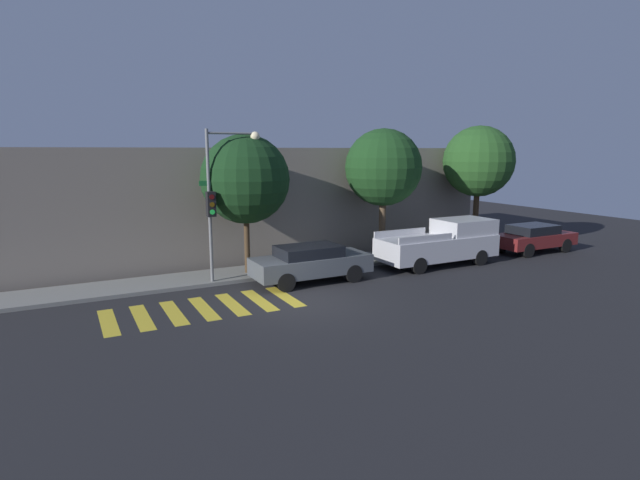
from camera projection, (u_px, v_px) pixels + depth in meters
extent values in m
plane|color=black|center=(300.00, 302.00, 16.55)|extent=(60.00, 60.00, 0.00)
cube|color=slate|center=(255.00, 272.00, 20.28)|extent=(26.00, 2.18, 0.14)
cube|color=slate|center=(221.00, 202.00, 23.76)|extent=(26.00, 6.00, 5.06)
cube|color=gold|center=(108.00, 322.00, 14.59)|extent=(0.45, 2.60, 0.00)
cube|color=gold|center=(142.00, 317.00, 15.01)|extent=(0.45, 2.60, 0.00)
cube|color=gold|center=(174.00, 313.00, 15.44)|extent=(0.45, 2.60, 0.00)
cube|color=gold|center=(204.00, 308.00, 15.87)|extent=(0.45, 2.60, 0.00)
cube|color=gold|center=(232.00, 304.00, 16.30)|extent=(0.45, 2.60, 0.00)
cube|color=gold|center=(259.00, 300.00, 16.72)|extent=(0.45, 2.60, 0.00)
cube|color=gold|center=(285.00, 296.00, 17.15)|extent=(0.45, 2.60, 0.00)
cylinder|color=slate|center=(210.00, 209.00, 18.14)|extent=(0.12, 0.12, 5.72)
cube|color=black|center=(211.00, 204.00, 17.92)|extent=(0.30, 0.30, 0.90)
cylinder|color=#4C0C0C|center=(212.00, 197.00, 17.73)|extent=(0.18, 0.02, 0.18)
cylinder|color=#593D0A|center=(212.00, 205.00, 17.78)|extent=(0.18, 0.02, 0.18)
cylinder|color=#26E54C|center=(212.00, 212.00, 17.83)|extent=(0.18, 0.02, 0.18)
cube|color=#19662D|center=(209.00, 183.00, 17.97)|extent=(0.70, 0.02, 0.18)
cylinder|color=slate|center=(231.00, 133.00, 18.07)|extent=(1.82, 0.08, 0.08)
sphere|color=#F9E5B2|center=(255.00, 136.00, 18.50)|extent=(0.36, 0.36, 0.36)
cube|color=#4C5156|center=(311.00, 265.00, 18.93)|extent=(4.52, 1.73, 0.67)
cube|color=black|center=(309.00, 251.00, 18.78)|extent=(2.35, 1.52, 0.41)
cylinder|color=black|center=(334.00, 265.00, 20.30)|extent=(0.69, 0.22, 0.69)
cylinder|color=black|center=(353.00, 273.00, 18.95)|extent=(0.69, 0.22, 0.69)
cylinder|color=black|center=(269.00, 273.00, 19.02)|extent=(0.69, 0.22, 0.69)
cylinder|color=black|center=(286.00, 282.00, 17.67)|extent=(0.69, 0.22, 0.69)
cube|color=#BCBCC1|center=(437.00, 247.00, 21.69)|extent=(5.42, 1.96, 0.93)
cube|color=#BCBCC1|center=(464.00, 226.00, 22.23)|extent=(2.44, 1.80, 0.67)
cube|color=#BCBCC1|center=(400.00, 233.00, 21.72)|extent=(2.71, 0.08, 0.28)
cube|color=#BCBCC1|center=(426.00, 239.00, 20.21)|extent=(2.71, 0.08, 0.28)
cylinder|color=black|center=(452.00, 250.00, 23.32)|extent=(0.69, 0.22, 0.69)
cylinder|color=black|center=(480.00, 257.00, 21.76)|extent=(0.69, 0.22, 0.69)
cylinder|color=black|center=(393.00, 257.00, 21.79)|extent=(0.69, 0.22, 0.69)
cylinder|color=black|center=(419.00, 266.00, 20.23)|extent=(0.69, 0.22, 0.69)
cube|color=maroon|center=(534.00, 239.00, 24.51)|extent=(4.26, 1.74, 0.59)
cube|color=black|center=(533.00, 229.00, 24.37)|extent=(2.22, 1.53, 0.43)
cylinder|color=black|center=(538.00, 241.00, 25.84)|extent=(0.69, 0.22, 0.69)
cylinder|color=black|center=(565.00, 246.00, 24.49)|extent=(0.69, 0.22, 0.69)
cylinder|color=black|center=(502.00, 245.00, 24.64)|extent=(0.69, 0.22, 0.69)
cylinder|color=black|center=(528.00, 250.00, 23.28)|extent=(0.69, 0.22, 0.69)
cylinder|color=#42301E|center=(247.00, 244.00, 19.78)|extent=(0.22, 0.22, 2.55)
sphere|color=#143316|center=(245.00, 179.00, 19.32)|extent=(3.46, 3.46, 3.46)
cylinder|color=brown|center=(382.00, 228.00, 22.69)|extent=(0.31, 0.31, 2.92)
sphere|color=#193D19|center=(383.00, 167.00, 22.21)|extent=(3.43, 3.43, 3.43)
cylinder|color=#42301E|center=(475.00, 218.00, 25.28)|extent=(0.28, 0.28, 3.10)
sphere|color=#234C1E|center=(479.00, 161.00, 24.77)|extent=(3.50, 3.50, 3.50)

